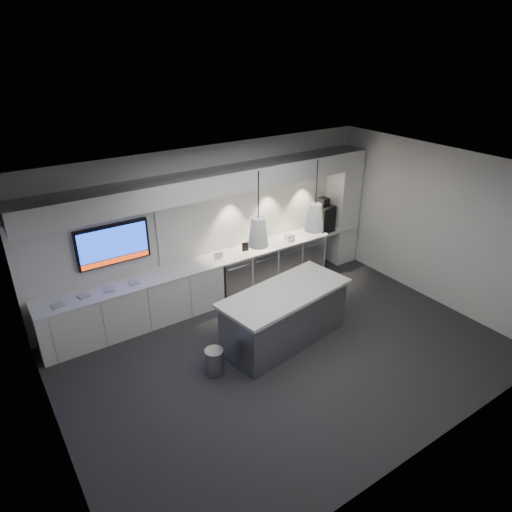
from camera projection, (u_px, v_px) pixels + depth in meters
floor at (287, 354)px, 7.55m from camera, size 7.00×7.00×0.00m
ceiling at (293, 178)px, 6.24m from camera, size 7.00×7.00×0.00m
wall_back at (210, 224)px, 8.76m from camera, size 7.00×0.00×7.00m
wall_front at (428, 363)px, 5.03m from camera, size 7.00×0.00×7.00m
wall_left at (44, 356)px, 5.14m from camera, size 0.00×7.00×7.00m
wall_right at (436, 226)px, 8.65m from camera, size 0.00×7.00×7.00m
back_counter at (220, 259)px, 8.79m from camera, size 6.80×0.65×0.04m
left_base_cabinets at (135, 305)px, 8.11m from camera, size 3.30×0.63×0.86m
fridge_unit_a at (231, 276)px, 9.12m from camera, size 0.60×0.61×0.85m
fridge_unit_b at (257, 268)px, 9.43m from camera, size 0.60×0.61×0.85m
fridge_unit_c at (282, 260)px, 9.75m from camera, size 0.60×0.61×0.85m
fridge_unit_d at (305, 253)px, 10.06m from camera, size 0.60×0.61×0.85m
backsplash at (262, 209)px, 9.33m from camera, size 4.60×0.03×1.30m
soffit at (216, 182)px, 8.15m from camera, size 6.90×0.60×0.40m
column at (342, 206)px, 10.23m from camera, size 0.55×0.55×2.60m
wall_tv at (113, 244)px, 7.75m from camera, size 1.25×0.07×0.72m
island at (285, 316)px, 7.71m from camera, size 2.40×1.30×0.97m
bin at (215, 361)px, 7.06m from camera, size 0.30×0.30×0.42m
coffee_machine at (322, 216)px, 9.99m from camera, size 0.44×0.59×0.71m
sign_black at (245, 247)px, 9.02m from camera, size 0.14×0.05×0.18m
sign_white at (218, 256)px, 8.70m from camera, size 0.18×0.03×0.14m
cup_cluster at (289, 237)px, 9.48m from camera, size 0.19×0.19×0.16m
tray_a at (57, 305)px, 7.21m from camera, size 0.19×0.19×0.02m
tray_b at (83, 296)px, 7.47m from camera, size 0.20×0.20×0.02m
tray_c at (110, 289)px, 7.66m from camera, size 0.19×0.19×0.02m
tray_d at (134, 283)px, 7.87m from camera, size 0.17×0.17×0.02m
pendant_left at (258, 232)px, 6.71m from camera, size 0.31×0.31×1.14m
pendant_right at (315, 217)px, 7.25m from camera, size 0.31×0.31×1.14m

